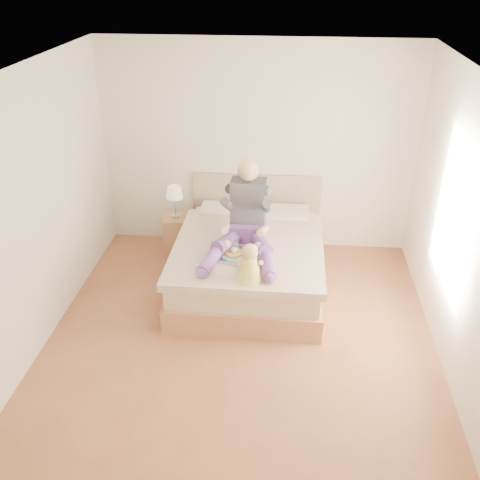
# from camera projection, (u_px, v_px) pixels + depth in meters

# --- Properties ---
(room) EXTENTS (4.02, 4.22, 2.71)m
(room) POSITION_uv_depth(u_px,v_px,m) (250.00, 206.00, 4.89)
(room) COLOR brown
(room) RESTS_ON ground
(bed) EXTENTS (1.70, 2.18, 1.00)m
(bed) POSITION_uv_depth(u_px,v_px,m) (250.00, 258.00, 6.41)
(bed) COLOR #A16F4B
(bed) RESTS_ON ground
(nightstand) EXTENTS (0.46, 0.42, 0.49)m
(nightstand) POSITION_uv_depth(u_px,v_px,m) (179.00, 234.00, 7.12)
(nightstand) COLOR #A16F4B
(nightstand) RESTS_ON ground
(lamp) EXTENTS (0.21, 0.21, 0.43)m
(lamp) POSITION_uv_depth(u_px,v_px,m) (174.00, 194.00, 6.84)
(lamp) COLOR #B0B2B7
(lamp) RESTS_ON nightstand
(adult) EXTENTS (0.83, 1.18, 0.98)m
(adult) POSITION_uv_depth(u_px,v_px,m) (246.00, 221.00, 5.99)
(adult) COLOR #683A92
(adult) RESTS_ON bed
(tray) EXTENTS (0.59, 0.51, 0.14)m
(tray) POSITION_uv_depth(u_px,v_px,m) (242.00, 255.00, 5.83)
(tray) COLOR #B0B2B7
(tray) RESTS_ON bed
(baby) EXTENTS (0.28, 0.38, 0.42)m
(baby) POSITION_uv_depth(u_px,v_px,m) (249.00, 265.00, 5.38)
(baby) COLOR #FFFC50
(baby) RESTS_ON bed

